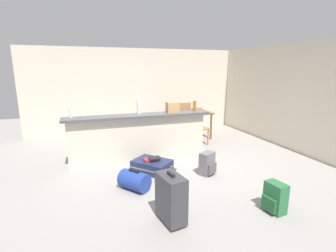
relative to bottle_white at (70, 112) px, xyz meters
The scene contains 18 objects.
ground_plane 2.27m from the bottle_white, 14.57° to the right, with size 13.00×13.00×0.05m, color gray.
wall_back 3.19m from the bottle_white, 53.29° to the left, with size 6.60×0.10×2.50m, color beige.
wall_right 4.96m from the bottle_white, ahead, with size 0.10×6.00×2.50m, color beige.
partition_half_wall 1.44m from the bottle_white, ahead, with size 2.80×0.20×0.96m, color beige.
bar_countertop 1.30m from the bottle_white, ahead, with size 2.96×0.40×0.05m, color #4C4C51.
bottle_white is the anchor object (origin of this frame).
bottle_clear 1.31m from the bottle_white, ahead, with size 0.07×0.07×0.30m, color silver.
bottle_amber 2.55m from the bottle_white, ahead, with size 0.07×0.07×0.22m, color #9E661E.
grocery_bag 2.03m from the bottle_white, ahead, with size 0.26×0.18×0.22m, color tan.
dining_table 3.34m from the bottle_white, 23.39° to the left, with size 1.10×0.80×0.74m.
dining_chair_near_partition 3.13m from the bottle_white, 13.40° to the left, with size 0.47×0.47×0.93m.
dining_chair_far_side 3.66m from the bottle_white, 31.82° to the left, with size 0.44×0.44×0.93m.
suitcase_flat_navy 1.84m from the bottle_white, 25.57° to the right, with size 0.83×0.84×0.22m.
suitcase_upright_charcoal 2.70m from the bottle_white, 62.41° to the right, with size 0.31×0.47×0.67m.
backpack_green 3.75m from the bottle_white, 44.19° to the right, with size 0.28×0.30×0.42m.
duffel_bag_blue 1.85m from the bottle_white, 53.92° to the right, with size 0.53×0.56×0.34m.
backpack_grey 2.74m from the bottle_white, 25.78° to the right, with size 0.33×0.32×0.42m.
book_stack 1.76m from the bottle_white, 25.99° to the right, with size 0.31×0.21×0.07m.
Camera 1 is at (-1.66, -4.49, 1.91)m, focal length 26.72 mm.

